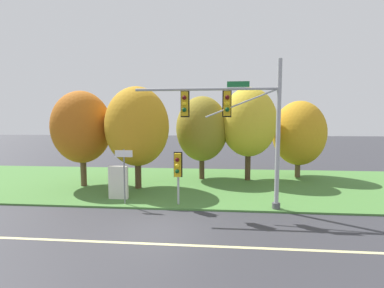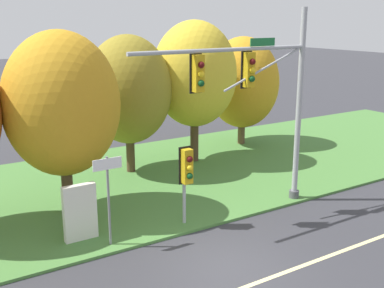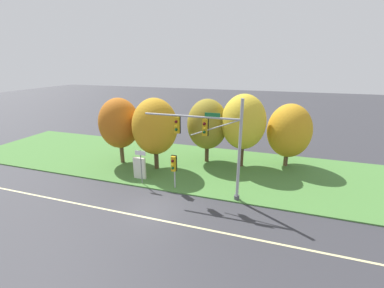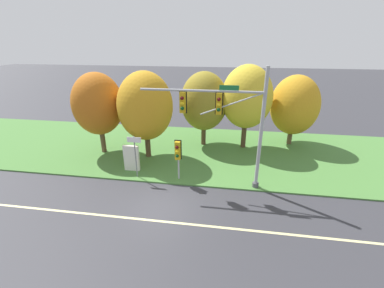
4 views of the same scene
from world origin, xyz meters
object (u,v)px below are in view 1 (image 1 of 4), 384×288
Objects in this scene: traffic_signal_mast at (239,119)px; route_sign_post at (124,169)px; tree_tall_centre at (299,133)px; tree_mid_verge at (248,122)px; pedestrian_signal_near_kerb at (178,168)px; info_kiosk at (118,183)px; tree_left_of_mast at (137,127)px; tree_nearest_road at (82,127)px; tree_behind_signpost at (202,129)px.

route_sign_post is (-6.01, 0.12, -2.65)m from traffic_signal_mast.
route_sign_post is 14.09m from tree_tall_centre.
traffic_signal_mast is 6.73m from tree_mid_verge.
pedestrian_signal_near_kerb reaches higher than info_kiosk.
tree_mid_verge is (4.47, 6.47, 2.39)m from pedestrian_signal_near_kerb.
tree_left_of_mast is at bearing 133.19° from pedestrian_signal_near_kerb.
tree_left_of_mast is at bearing -157.85° from tree_mid_verge.
tree_left_of_mast is at bearing -158.88° from tree_tall_centre.
tree_left_of_mast reaches higher than info_kiosk.
tree_left_of_mast reaches higher than tree_nearest_road.
tree_nearest_road is 16.34m from tree_tall_centre.
traffic_signal_mast reaches higher than tree_nearest_road.
tree_left_of_mast is at bearing 80.64° from info_kiosk.
route_sign_post is 4.02m from tree_left_of_mast.
pedestrian_signal_near_kerb is 8.28m from tree_nearest_road.
pedestrian_signal_near_kerb is at bearing -13.61° from info_kiosk.
pedestrian_signal_near_kerb is 0.44× the size of tree_behind_signpost.
route_sign_post is at bearing -52.17° from info_kiosk.
tree_left_of_mast reaches higher than tree_tall_centre.
pedestrian_signal_near_kerb is 0.46× the size of tree_tall_centre.
route_sign_post is at bearing 179.98° from pedestrian_signal_near_kerb.
tree_behind_signpost is at bearing 177.99° from tree_mid_verge.
tree_behind_signpost is (8.09, 2.92, -0.16)m from tree_nearest_road.
traffic_signal_mast is at bearing -2.24° from pedestrian_signal_near_kerb.
tree_mid_verge is at bearing 41.27° from route_sign_post.
tree_nearest_road is (-10.25, 3.79, -0.51)m from traffic_signal_mast.
tree_nearest_road reaches higher than route_sign_post.
tree_nearest_road reaches higher than pedestrian_signal_near_kerb.
tree_mid_verge reaches higher than pedestrian_signal_near_kerb.
route_sign_post is 0.44× the size of tree_left_of_mast.
route_sign_post is at bearing -138.73° from tree_mid_verge.
tree_mid_verge is at bearing -2.01° from tree_behind_signpost.
tree_behind_signpost reaches higher than info_kiosk.
tree_mid_verge is 3.69× the size of info_kiosk.
info_kiosk is (3.56, -2.81, -3.12)m from tree_nearest_road.
pedestrian_signal_near_kerb is 5.07m from tree_left_of_mast.
route_sign_post is 0.48× the size of tree_tall_centre.
tree_tall_centre is at bearing 19.18° from tree_mid_verge.
tree_mid_verge reaches higher than route_sign_post.
pedestrian_signal_near_kerb is at bearing -27.24° from tree_nearest_road.
route_sign_post is 0.45× the size of tree_nearest_road.
tree_nearest_road is at bearing 152.76° from pedestrian_signal_near_kerb.
traffic_signal_mast is 1.07× the size of tree_mid_verge.
traffic_signal_mast reaches higher than pedestrian_signal_near_kerb.
pedestrian_signal_near_kerb is at bearing -98.27° from tree_behind_signpost.
traffic_signal_mast is 10.94m from tree_nearest_road.
info_kiosk is at bearing 166.39° from pedestrian_signal_near_kerb.
info_kiosk is (-8.04, -5.61, -3.46)m from tree_mid_verge.
tree_mid_verge is 10.40m from info_kiosk.
info_kiosk is at bearing -149.97° from tree_tall_centre.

